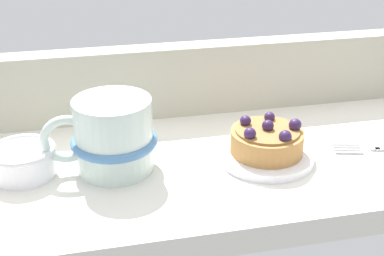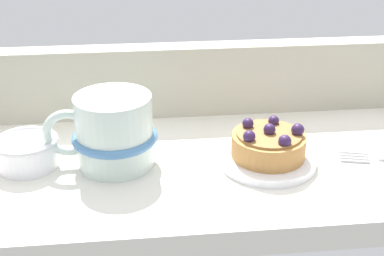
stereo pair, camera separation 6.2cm
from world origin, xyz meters
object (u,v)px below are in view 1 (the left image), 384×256
at_px(dessert_plate, 266,156).
at_px(sugar_bowl, 23,162).
at_px(raspberry_tart, 267,140).
at_px(coffee_mug, 112,136).

xyz_separation_m(dessert_plate, sugar_bowl, (-0.29, 0.02, 0.01)).
distance_m(raspberry_tart, coffee_mug, 0.19).
height_order(dessert_plate, sugar_bowl, sugar_bowl).
relative_size(raspberry_tart, coffee_mug, 0.66).
relative_size(dessert_plate, coffee_mug, 0.87).
bearing_deg(sugar_bowl, raspberry_tart, -4.48).
relative_size(coffee_mug, sugar_bowl, 1.75).
xyz_separation_m(raspberry_tart, coffee_mug, (-0.18, 0.02, 0.02)).
distance_m(coffee_mug, sugar_bowl, 0.11).
bearing_deg(raspberry_tart, dessert_plate, 130.06).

